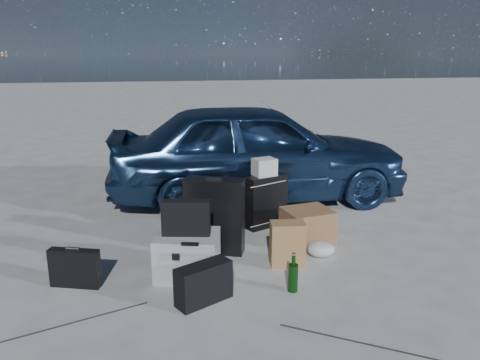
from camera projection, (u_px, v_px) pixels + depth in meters
name	position (u px, v px, depth m)	size (l,w,h in m)	color
ground	(226.00, 280.00, 3.93)	(60.00, 60.00, 0.00)	beige
car	(257.00, 151.00, 6.01)	(1.50, 3.74, 1.27)	navy
pelican_case	(188.00, 255.00, 3.97)	(0.52, 0.42, 0.38)	#B0B3B6
laptop_bag	(186.00, 218.00, 3.87)	(0.40, 0.10, 0.30)	black
briefcase	(75.00, 268.00, 3.79)	(0.41, 0.09, 0.32)	black
suitcase_left	(215.00, 216.00, 4.42)	(0.55, 0.20, 0.72)	black
suitcase_right	(266.00, 201.00, 5.10)	(0.48, 0.17, 0.58)	black
white_carton	(264.00, 167.00, 5.02)	(0.23, 0.18, 0.18)	silver
duffel_bag	(211.00, 218.00, 4.93)	(0.69, 0.30, 0.35)	black
flat_box_white	(210.00, 200.00, 4.86)	(0.36, 0.27, 0.06)	silver
flat_box_black	(210.00, 193.00, 4.85)	(0.30, 0.21, 0.06)	black
kraft_bag	(287.00, 244.00, 4.17)	(0.30, 0.18, 0.40)	#9B6E43
cardboard_box	(307.00, 226.00, 4.70)	(0.45, 0.40, 0.34)	#8B5E3D
plastic_bag	(321.00, 249.00, 4.38)	(0.26, 0.22, 0.15)	silver
messenger_bag	(204.00, 283.00, 3.55)	(0.44, 0.17, 0.31)	black
green_bottle	(293.00, 273.00, 3.71)	(0.08, 0.08, 0.31)	black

